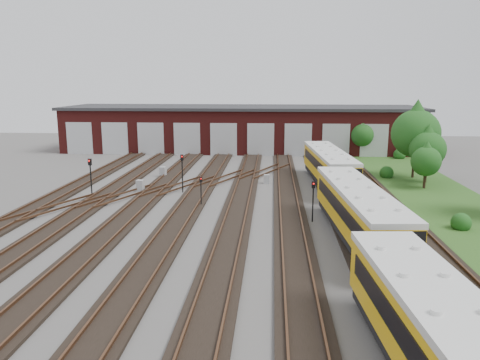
{
  "coord_description": "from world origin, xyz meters",
  "views": [
    {
      "loc": [
        4.62,
        -28.59,
        9.82
      ],
      "look_at": [
        2.01,
        8.51,
        2.0
      ],
      "focal_mm": 35.0,
      "sensor_mm": 36.0,
      "label": 1
    }
  ],
  "objects": [
    {
      "name": "relay_cabinet_4",
      "position": [
        11.2,
        19.19,
        0.45
      ],
      "size": [
        0.68,
        0.64,
        0.9
      ],
      "primitive_type": "cube",
      "rotation": [
        0.0,
        0.0,
        -0.43
      ],
      "color": "#A0A1A4",
      "rests_on": "ground"
    },
    {
      "name": "bush_2",
      "position": [
        21.14,
        32.93,
        0.78
      ],
      "size": [
        1.56,
        1.56,
        1.56
      ],
      "primitive_type": "sphere",
      "color": "#1B4915",
      "rests_on": "ground"
    },
    {
      "name": "signal_mast_2",
      "position": [
        -3.45,
        12.18,
        2.21
      ],
      "size": [
        0.29,
        0.27,
        3.46
      ],
      "rotation": [
        0.0,
        0.0,
        0.14
      ],
      "color": "black",
      "rests_on": "ground"
    },
    {
      "name": "signal_mast_1",
      "position": [
        -1.04,
        7.49,
        1.56
      ],
      "size": [
        0.24,
        0.23,
        2.42
      ],
      "rotation": [
        0.0,
        0.0,
        0.3
      ],
      "color": "black",
      "rests_on": "ground"
    },
    {
      "name": "tree_3",
      "position": [
        18.87,
        15.31,
        2.92
      ],
      "size": [
        2.74,
        2.74,
        4.55
      ],
      "color": "black",
      "rests_on": "ground"
    },
    {
      "name": "metro_train",
      "position": [
        10.0,
        -0.04,
        1.9
      ],
      "size": [
        3.77,
        47.02,
        3.07
      ],
      "rotation": [
        0.0,
        0.0,
        0.07
      ],
      "color": "black",
      "rests_on": "ground"
    },
    {
      "name": "ground",
      "position": [
        0.0,
        0.0,
        0.0
      ],
      "size": [
        120.0,
        120.0,
        0.0
      ],
      "primitive_type": "plane",
      "color": "#474442",
      "rests_on": "ground"
    },
    {
      "name": "bush_1",
      "position": [
        16.55,
        20.29,
        0.71
      ],
      "size": [
        1.42,
        1.42,
        1.42
      ],
      "primitive_type": "sphere",
      "color": "#1B4915",
      "rests_on": "ground"
    },
    {
      "name": "bush_0",
      "position": [
        17.46,
        2.78,
        0.67
      ],
      "size": [
        1.34,
        1.34,
        1.34
      ],
      "primitive_type": "sphere",
      "color": "#1B4915",
      "rests_on": "ground"
    },
    {
      "name": "maintenance_shed",
      "position": [
        -0.01,
        39.97,
        3.2
      ],
      "size": [
        51.0,
        12.5,
        6.35
      ],
      "color": "#561715",
      "rests_on": "ground"
    },
    {
      "name": "tree_0",
      "position": [
        16.46,
        34.36,
        3.28
      ],
      "size": [
        3.08,
        3.08,
        5.11
      ],
      "color": "black",
      "rests_on": "ground"
    },
    {
      "name": "track_network",
      "position": [
        -0.17,
        0.59,
        0.11
      ],
      "size": [
        30.4,
        70.0,
        0.33
      ],
      "color": "black",
      "rests_on": "ground"
    },
    {
      "name": "relay_cabinet_1",
      "position": [
        -6.9,
        19.14,
        0.52
      ],
      "size": [
        0.73,
        0.65,
        1.05
      ],
      "primitive_type": "cube",
      "rotation": [
        0.0,
        0.0,
        -0.23
      ],
      "color": "#A0A1A4",
      "rests_on": "ground"
    },
    {
      "name": "relay_cabinet_3",
      "position": [
        4.09,
        16.5,
        0.45
      ],
      "size": [
        0.57,
        0.48,
        0.9
      ],
      "primitive_type": "cube",
      "rotation": [
        0.0,
        0.0,
        -0.07
      ],
      "color": "#A0A1A4",
      "rests_on": "ground"
    },
    {
      "name": "signal_mast_0",
      "position": [
        -11.12,
        10.19,
        2.15
      ],
      "size": [
        0.31,
        0.29,
        3.33
      ],
      "rotation": [
        0.0,
        0.0,
        -0.18
      ],
      "color": "black",
      "rests_on": "ground"
    },
    {
      "name": "tree_2",
      "position": [
        19.25,
        20.37,
        5.23
      ],
      "size": [
        4.91,
        4.91,
        8.14
      ],
      "color": "black",
      "rests_on": "ground"
    },
    {
      "name": "signal_mast_3",
      "position": [
        7.54,
        3.84,
        1.89
      ],
      "size": [
        0.24,
        0.23,
        2.95
      ],
      "rotation": [
        0.0,
        0.0,
        0.01
      ],
      "color": "black",
      "rests_on": "ground"
    },
    {
      "name": "grass_verge",
      "position": [
        19.0,
        10.0,
        0.03
      ],
      "size": [
        8.0,
        55.0,
        0.05
      ],
      "primitive_type": "cube",
      "color": "#1E4A18",
      "rests_on": "ground"
    },
    {
      "name": "relay_cabinet_2",
      "position": [
        -7.41,
        12.36,
        0.52
      ],
      "size": [
        0.7,
        0.61,
        1.04
      ],
      "primitive_type": "cube",
      "rotation": [
        0.0,
        0.0,
        -0.15
      ],
      "color": "#A0A1A4",
      "rests_on": "ground"
    },
    {
      "name": "tree_1",
      "position": [
        19.8,
        18.02,
        3.75
      ],
      "size": [
        3.53,
        3.53,
        5.84
      ],
      "color": "black",
      "rests_on": "ground"
    }
  ]
}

